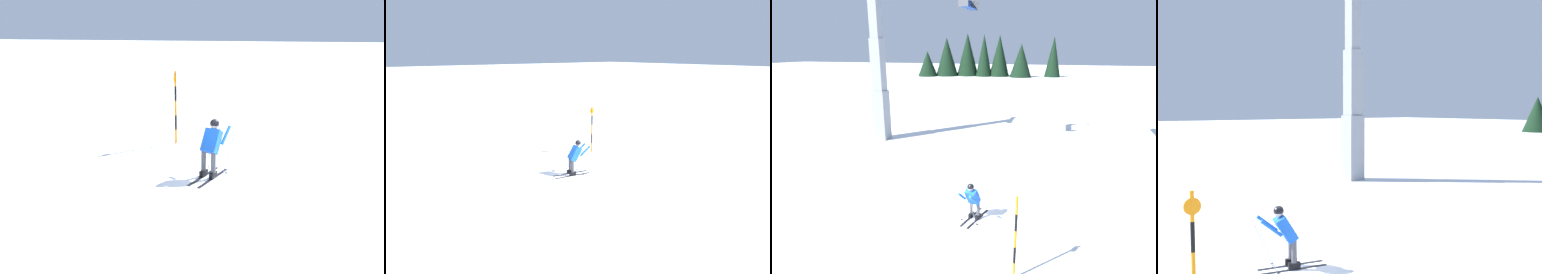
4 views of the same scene
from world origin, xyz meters
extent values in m
plane|color=white|center=(0.00, 0.00, 0.00)|extent=(260.00, 260.00, 0.00)
cube|color=black|center=(0.87, -0.45, 0.01)|extent=(0.45, 1.59, 0.01)
cube|color=black|center=(0.87, -0.45, 0.09)|extent=(0.17, 0.30, 0.16)
cylinder|color=#4C4C51|center=(0.87, -0.45, 0.52)|extent=(0.13, 0.13, 0.69)
cube|color=black|center=(0.59, -0.39, 0.01)|extent=(0.45, 1.59, 0.01)
cube|color=black|center=(0.59, -0.39, 0.09)|extent=(0.17, 0.30, 0.16)
cylinder|color=#4C4C51|center=(0.59, -0.39, 0.52)|extent=(0.13, 0.13, 0.69)
cube|color=blue|center=(0.70, -0.58, 0.96)|extent=(0.53, 0.63, 0.68)
sphere|color=beige|center=(0.66, -0.73, 1.37)|extent=(0.23, 0.23, 0.23)
sphere|color=black|center=(0.66, -0.73, 1.40)|extent=(0.25, 0.25, 0.25)
cylinder|color=blue|center=(0.83, -1.00, 1.07)|extent=(0.20, 0.52, 0.45)
cylinder|color=gray|center=(0.87, -1.06, 0.45)|extent=(0.03, 0.49, 1.18)
cylinder|color=black|center=(0.95, -0.90, 0.05)|extent=(0.07, 0.07, 0.01)
cylinder|color=blue|center=(0.39, -0.90, 1.07)|extent=(0.20, 0.52, 0.45)
cylinder|color=gray|center=(0.33, -0.94, 0.45)|extent=(0.24, 0.44, 1.18)
cylinder|color=black|center=(0.32, -0.76, 0.05)|extent=(0.07, 0.07, 0.01)
cylinder|color=orange|center=(2.66, -3.26, 0.25)|extent=(0.07, 0.07, 0.50)
cylinder|color=black|center=(2.66, -3.26, 0.74)|extent=(0.07, 0.07, 0.50)
cylinder|color=orange|center=(2.66, -3.26, 1.24)|extent=(0.07, 0.07, 0.50)
cylinder|color=black|center=(2.66, -3.26, 1.74)|extent=(0.07, 0.07, 0.50)
cylinder|color=orange|center=(2.66, -3.26, 2.23)|extent=(0.07, 0.07, 0.50)
cylinder|color=orange|center=(2.67, -3.26, 2.23)|extent=(0.01, 0.28, 0.28)
camera|label=1|loc=(-1.82, 9.18, 3.78)|focal=37.24mm
camera|label=2|loc=(-9.42, 7.32, 5.13)|focal=29.26mm
camera|label=3|loc=(3.61, -10.86, 6.15)|focal=29.82mm
camera|label=4|loc=(9.49, -5.20, 3.77)|focal=39.75mm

